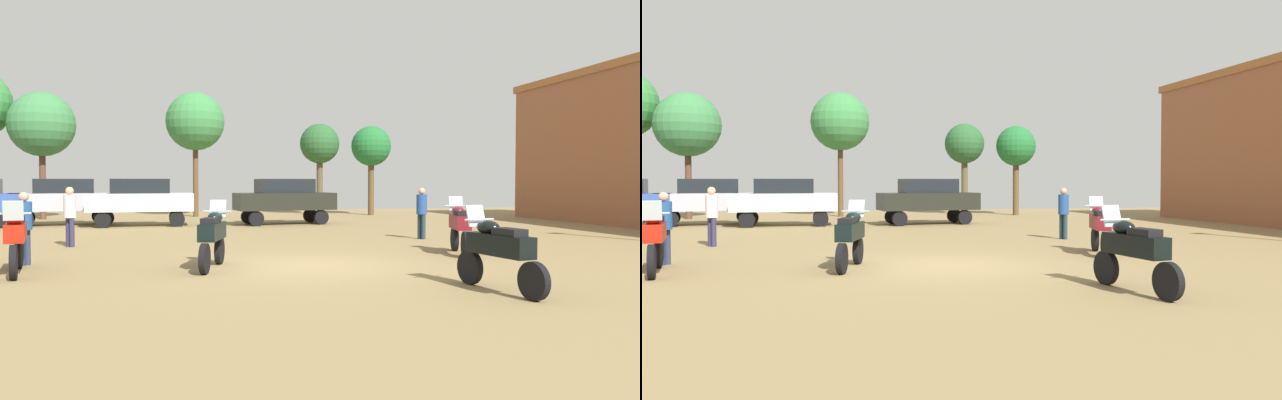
% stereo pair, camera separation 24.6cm
% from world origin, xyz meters
% --- Properties ---
extents(ground_plane, '(44.00, 52.00, 0.02)m').
position_xyz_m(ground_plane, '(0.00, 0.00, 0.01)').
color(ground_plane, olive).
extents(motorcycle_2, '(0.79, 2.06, 1.49)m').
position_xyz_m(motorcycle_2, '(4.43, 1.21, 0.75)').
color(motorcycle_2, black).
rests_on(motorcycle_2, ground).
extents(motorcycle_3, '(0.72, 2.29, 1.51)m').
position_xyz_m(motorcycle_3, '(-5.87, 0.23, 0.76)').
color(motorcycle_3, black).
rests_on(motorcycle_3, ground).
extents(motorcycle_5, '(0.78, 2.08, 1.47)m').
position_xyz_m(motorcycle_5, '(-1.95, 0.06, 0.74)').
color(motorcycle_5, black).
rests_on(motorcycle_5, ground).
extents(motorcycle_7, '(0.68, 2.24, 1.46)m').
position_xyz_m(motorcycle_7, '(2.64, -3.75, 0.74)').
color(motorcycle_7, black).
rests_on(motorcycle_7, ground).
extents(car_1, '(4.49, 2.31, 2.00)m').
position_xyz_m(car_1, '(1.87, 12.85, 1.19)').
color(car_1, black).
rests_on(car_1, ground).
extents(car_2, '(4.34, 1.89, 2.00)m').
position_xyz_m(car_2, '(-4.23, 13.19, 1.19)').
color(car_2, black).
rests_on(car_2, ground).
extents(car_4, '(4.55, 2.54, 2.00)m').
position_xyz_m(car_4, '(-7.50, 14.49, 1.19)').
color(car_4, black).
rests_on(car_4, ground).
extents(person_1, '(0.45, 0.45, 1.68)m').
position_xyz_m(person_1, '(5.06, 5.15, 1.00)').
color(person_1, '#1F3642').
rests_on(person_1, ground).
extents(person_2, '(0.48, 0.48, 1.73)m').
position_xyz_m(person_2, '(-5.71, 5.35, 1.03)').
color(person_2, '#2C294A').
rests_on(person_2, ground).
extents(person_3, '(0.46, 0.46, 1.65)m').
position_xyz_m(person_3, '(-6.02, 1.54, 0.98)').
color(person_3, '#2A334D').
rests_on(person_3, ground).
extents(tree_1, '(3.21, 3.21, 6.35)m').
position_xyz_m(tree_1, '(-9.29, 19.01, 4.73)').
color(tree_1, brown).
rests_on(tree_1, ground).
extents(tree_3, '(2.26, 2.26, 5.17)m').
position_xyz_m(tree_3, '(5.13, 19.84, 3.98)').
color(tree_3, brown).
rests_on(tree_3, ground).
extents(tree_4, '(2.24, 2.24, 5.01)m').
position_xyz_m(tree_4, '(7.86, 18.81, 3.83)').
color(tree_4, brown).
rests_on(tree_4, ground).
extents(tree_5, '(3.11, 3.11, 6.66)m').
position_xyz_m(tree_5, '(-1.79, 19.51, 5.09)').
color(tree_5, brown).
rests_on(tree_5, ground).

